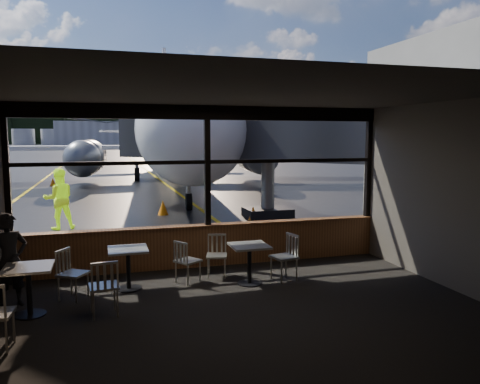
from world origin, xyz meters
name	(u,v)px	position (x,y,z in m)	size (l,w,h in m)	color
ground_plane	(110,148)	(0.00, 120.00, 0.00)	(520.00, 520.00, 0.00)	black
carpet_floor	(249,314)	(0.00, -3.00, 0.01)	(8.00, 6.00, 0.01)	black
ceiling	(250,93)	(0.00, -3.00, 3.50)	(8.00, 6.00, 0.04)	#38332D
wall_right	(461,198)	(4.00, -3.00, 1.75)	(0.04, 6.00, 3.50)	#4C453D
wall_back	(345,252)	(0.00, -6.00, 1.75)	(8.00, 0.04, 3.50)	#4C453D
window_sill	(208,246)	(0.00, 0.00, 0.45)	(8.00, 0.28, 0.90)	brown
window_header	(207,113)	(0.00, 0.00, 3.35)	(8.00, 0.18, 0.30)	black
mullion_left	(6,170)	(-3.95, 0.00, 2.20)	(0.12, 0.12, 2.60)	black
mullion_centre	(207,167)	(0.00, 0.00, 2.20)	(0.12, 0.12, 2.60)	black
mullion_right	(368,164)	(3.95, 0.00, 2.20)	(0.12, 0.12, 2.60)	black
window_transom	(207,162)	(0.00, 0.00, 2.30)	(8.00, 0.10, 0.08)	black
airliner	(172,93)	(2.29, 20.47, 5.66)	(30.88, 37.05, 11.32)	white
jet_bridge	(274,144)	(3.60, 5.50, 2.59)	(9.71, 11.87, 5.18)	#2E2E31
cafe_table_near	(249,265)	(0.48, -1.50, 0.39)	(0.71, 0.71, 0.78)	gray
cafe_table_mid	(128,269)	(-1.77, -1.17, 0.39)	(0.71, 0.71, 0.78)	#A09B93
cafe_table_left	(29,291)	(-3.35, -2.04, 0.40)	(0.73, 0.73, 0.81)	gray
chair_near_e	(284,257)	(1.21, -1.47, 0.47)	(0.51, 0.51, 0.93)	#B2ACA0
chair_near_w	(188,261)	(-0.64, -1.08, 0.43)	(0.47, 0.47, 0.86)	beige
chair_near_n	(217,256)	(-0.01, -0.85, 0.43)	(0.47, 0.47, 0.86)	beige
chair_mid_s	(104,287)	(-2.22, -2.37, 0.47)	(0.51, 0.51, 0.94)	#A9A499
chair_mid_w	(73,274)	(-2.73, -1.43, 0.45)	(0.49, 0.49, 0.90)	#BAB4A8
passenger	(10,260)	(-3.70, -1.52, 0.80)	(0.58, 0.38, 1.59)	black
ground_crew	(59,199)	(-3.49, 5.45, 0.94)	(0.91, 0.71, 1.87)	#BFF219
cone_nose	(163,208)	(-0.09, 7.18, 0.27)	(0.38, 0.38, 0.53)	#E65807
cone_wing	(53,182)	(-4.98, 19.42, 0.24)	(0.34, 0.34, 0.47)	#FF4D08
hangar_mid	(106,132)	(0.00, 185.00, 5.00)	(38.00, 15.00, 10.00)	silver
hangar_right	(255,130)	(60.00, 178.00, 6.00)	(50.00, 20.00, 12.00)	silver
fuel_tank_a	(23,137)	(-30.00, 182.00, 3.00)	(8.00, 8.00, 6.00)	silver
fuel_tank_b	(52,137)	(-20.00, 182.00, 3.00)	(8.00, 8.00, 6.00)	silver
fuel_tank_c	(80,137)	(-10.00, 182.00, 3.00)	(8.00, 8.00, 6.00)	silver
treeline	(106,130)	(0.00, 210.00, 6.00)	(360.00, 3.00, 12.00)	black
cone_extra	(253,213)	(2.77, 5.28, 0.23)	(0.33, 0.33, 0.46)	#DC5506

